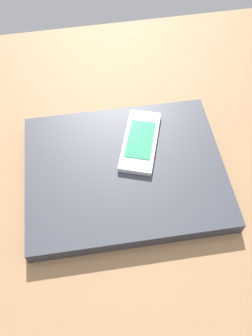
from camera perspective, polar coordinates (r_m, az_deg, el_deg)
The scene contains 3 objects.
desk_surface at distance 58.11cm, azimuth 0.08°, elevation -3.14°, with size 120.00×80.00×3.00cm, color olive.
laptop_closed at distance 56.66cm, azimuth -0.00°, elevation -0.49°, with size 30.03×24.02×2.24cm, color #33353D.
cell_phone_on_laptop at distance 58.09cm, azimuth 2.23°, elevation 4.20°, with size 8.81×12.94×1.00cm.
Camera 1 is at (-5.12, -28.86, 51.67)cm, focal length 39.38 mm.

